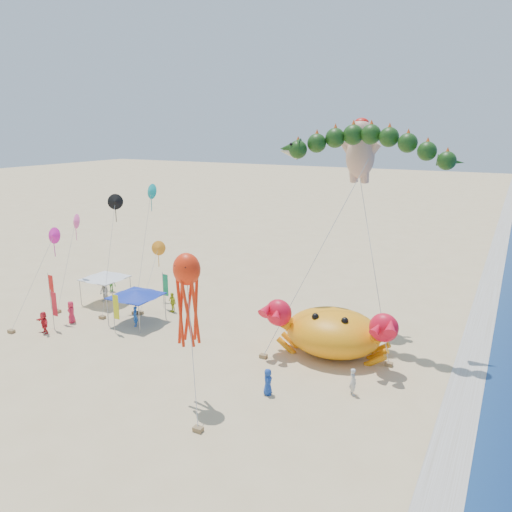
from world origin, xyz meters
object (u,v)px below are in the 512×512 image
Objects in this scene: crab_inflatable at (332,331)px; cherub_kite at (360,149)px; octopus_kite at (188,293)px; canopy_blue at (136,293)px; canopy_white at (105,276)px; dragon_kite at (366,151)px.

cherub_kite is (-0.63, 6.63, 11.79)m from crab_inflatable.
crab_inflatable is 1.03× the size of octopus_kite.
octopus_kite is at bearing -119.33° from crab_inflatable.
cherub_kite is 17.96m from octopus_kite.
crab_inflatable is at bearing -84.54° from cherub_kite.
octopus_kite is 2.30× the size of canopy_blue.
canopy_white is at bearing 148.43° from octopus_kite.
canopy_blue is at bearing -150.57° from cherub_kite.
crab_inflatable is 12.35m from dragon_kite.
cherub_kite is 1.83× the size of octopus_kite.
cherub_kite is 4.41× the size of canopy_white.
canopy_white is (-20.53, -6.03, -11.05)m from cherub_kite.
cherub_kite reaches higher than dragon_kite.
crab_inflatable is 2.36× the size of canopy_blue.
canopy_blue and canopy_white have the same top height.
canopy_white is at bearing 156.97° from canopy_blue.
cherub_kite reaches higher than octopus_kite.
dragon_kite is 3.47m from cherub_kite.
octopus_kite reaches higher than canopy_blue.
crab_inflatable is 11.57m from octopus_kite.
cherub_kite is at bearing 16.38° from canopy_white.
octopus_kite is at bearing -31.57° from canopy_white.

